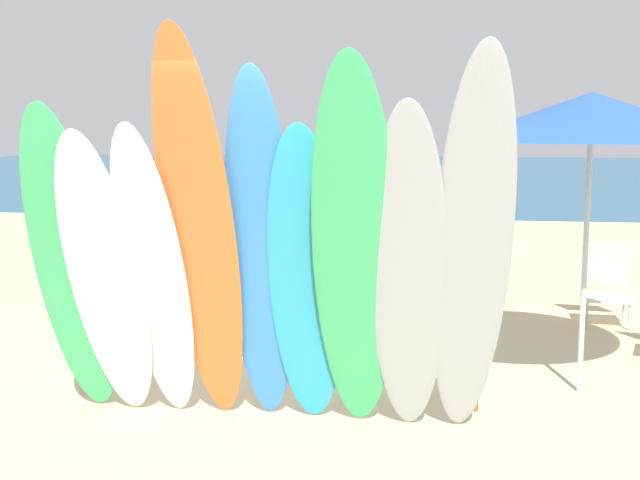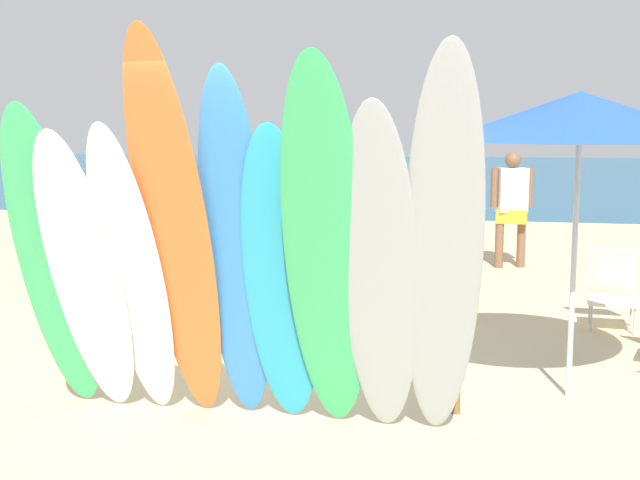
{
  "view_description": "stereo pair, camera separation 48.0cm",
  "coord_description": "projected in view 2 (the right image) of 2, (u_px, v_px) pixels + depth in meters",
  "views": [
    {
      "loc": [
        1.2,
        -5.91,
        2.1
      ],
      "look_at": [
        0.0,
        2.34,
        0.94
      ],
      "focal_mm": 45.23,
      "sensor_mm": 36.0,
      "label": 1
    },
    {
      "loc": [
        1.67,
        -5.83,
        2.1
      ],
      "look_at": [
        0.0,
        2.34,
        0.94
      ],
      "focal_mm": 45.23,
      "sensor_mm": 36.0,
      "label": 2
    }
  ],
  "objects": [
    {
      "name": "surfboard_grey_7",
      "position": [
        380.0,
        278.0,
        5.18
      ],
      "size": [
        0.52,
        0.91,
        2.28
      ],
      "primitive_type": "ellipsoid",
      "rotation": [
        0.36,
        0.0,
        -0.01
      ],
      "color": "#999EA3",
      "rests_on": "ground"
    },
    {
      "name": "surfboard_green_6",
      "position": [
        326.0,
        256.0,
        5.18
      ],
      "size": [
        0.56,
        1.05,
        2.56
      ],
      "primitive_type": "ellipsoid",
      "rotation": [
        0.37,
        0.0,
        0.01
      ],
      "color": "#38B266",
      "rests_on": "ground"
    },
    {
      "name": "ground",
      "position": [
        415.0,
        213.0,
        19.86
      ],
      "size": [
        60.0,
        60.0,
        0.0
      ],
      "primitive_type": "plane",
      "color": "#D3BC8C"
    },
    {
      "name": "surfboard_grey_8",
      "position": [
        443.0,
        255.0,
        5.05
      ],
      "size": [
        0.6,
        1.05,
        2.62
      ],
      "primitive_type": "ellipsoid",
      "rotation": [
        0.35,
        0.0,
        0.1
      ],
      "color": "#999EA3",
      "rests_on": "ground"
    },
    {
      "name": "surfboard_rack",
      "position": [
        259.0,
        329.0,
        6.2
      ],
      "size": [
        3.13,
        0.07,
        0.72
      ],
      "color": "brown",
      "rests_on": "ground"
    },
    {
      "name": "distant_boat",
      "position": [
        371.0,
        192.0,
        25.08
      ],
      "size": [
        3.15,
        1.02,
        0.25
      ],
      "color": "silver",
      "rests_on": "ground"
    },
    {
      "name": "beach_umbrella",
      "position": [
        580.0,
        117.0,
        6.04
      ],
      "size": [
        2.15,
        2.15,
        2.37
      ],
      "color": "silver",
      "rests_on": "ground"
    },
    {
      "name": "surfboard_white_2",
      "position": [
        133.0,
        276.0,
        5.61
      ],
      "size": [
        0.53,
        0.86,
        2.15
      ],
      "primitive_type": "ellipsoid",
      "rotation": [
        0.34,
        0.0,
        -0.08
      ],
      "color": "white",
      "rests_on": "ground"
    },
    {
      "name": "beachgoer_photographing",
      "position": [
        208.0,
        199.0,
        12.83
      ],
      "size": [
        0.63,
        0.29,
        1.68
      ],
      "rotation": [
        0.0,
        0.0,
        0.18
      ],
      "color": "#9E704C",
      "rests_on": "ground"
    },
    {
      "name": "beach_chair_striped",
      "position": [
        612.0,
        286.0,
        8.56
      ],
      "size": [
        0.55,
        0.68,
        0.83
      ],
      "rotation": [
        0.0,
        0.0,
        -0.07
      ],
      "color": "#B7B7BC",
      "rests_on": "ground"
    },
    {
      "name": "ocean_water",
      "position": [
        449.0,
        172.0,
        38.04
      ],
      "size": [
        60.0,
        40.0,
        0.02
      ],
      "primitive_type": "cube",
      "color": "#235B7F",
      "rests_on": "ground"
    },
    {
      "name": "surfboard_white_1",
      "position": [
        86.0,
        278.0,
        5.65
      ],
      "size": [
        0.61,
        0.9,
        2.11
      ],
      "primitive_type": "ellipsoid",
      "rotation": [
        0.36,
        0.0,
        -0.07
      ],
      "color": "white",
      "rests_on": "ground"
    },
    {
      "name": "surfboard_orange_3",
      "position": [
        176.0,
        237.0,
        5.42
      ],
      "size": [
        0.55,
        1.03,
        2.74
      ],
      "primitive_type": "ellipsoid",
      "rotation": [
        0.33,
        0.0,
        -0.05
      ],
      "color": "orange",
      "rests_on": "ground"
    },
    {
      "name": "beachgoer_near_rack",
      "position": [
        371.0,
        198.0,
        13.73
      ],
      "size": [
        0.41,
        0.59,
        1.57
      ],
      "rotation": [
        0.0,
        0.0,
        1.52
      ],
      "color": "beige",
      "rests_on": "ground"
    },
    {
      "name": "beachgoer_midbeach",
      "position": [
        512.0,
        201.0,
        12.07
      ],
      "size": [
        0.62,
        0.37,
        1.74
      ],
      "rotation": [
        0.0,
        0.0,
        0.37
      ],
      "color": "brown",
      "rests_on": "ground"
    },
    {
      "name": "beachgoer_strolling",
      "position": [
        425.0,
        207.0,
        11.59
      ],
      "size": [
        0.43,
        0.52,
        1.67
      ],
      "rotation": [
        0.0,
        0.0,
        4.06
      ],
      "color": "tan",
      "rests_on": "ground"
    },
    {
      "name": "surfboard_blue_4",
      "position": [
        236.0,
        254.0,
        5.47
      ],
      "size": [
        0.51,
        0.86,
        2.5
      ],
      "primitive_type": "ellipsoid",
      "rotation": [
        0.3,
        0.0,
        0.07
      ],
      "color": "#337AD1",
      "rests_on": "ground"
    },
    {
      "name": "surfboard_teal_5",
      "position": [
        281.0,
        281.0,
        5.46
      ],
      "size": [
        0.53,
        0.73,
        2.14
      ],
      "primitive_type": "ellipsoid",
      "rotation": [
        0.31,
        0.0,
        -0.0
      ],
      "color": "#289EC6",
      "rests_on": "ground"
    },
    {
      "name": "surfboard_green_0",
      "position": [
        54.0,
        264.0,
        5.73
      ],
      "size": [
        0.55,
        0.85,
        2.28
      ],
      "primitive_type": "ellipsoid",
      "rotation": [
        0.33,
        0.0,
        0.0
      ],
      "color": "#38B266",
      "rests_on": "ground"
    }
  ]
}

